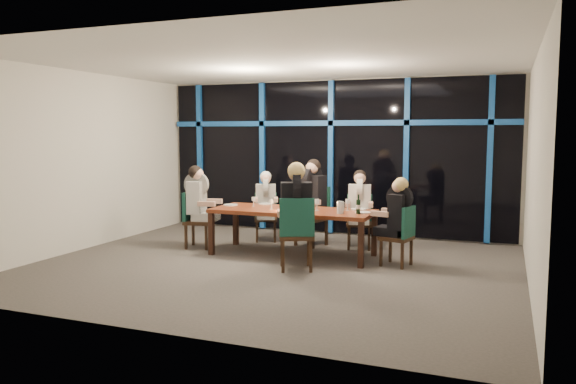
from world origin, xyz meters
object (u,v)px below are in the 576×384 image
diner_end_left (199,194)px  diner_near_mid (296,200)px  diner_far_mid (311,190)px  diner_far_left (266,196)px  wine_bottle (358,206)px  dining_table (293,214)px  chair_end_left (194,216)px  water_pitcher (340,207)px  chair_near_mid (296,230)px  chair_far_left (266,214)px  chair_far_mid (314,212)px  chair_far_right (359,218)px  chair_end_right (402,233)px  diner_end_right (397,208)px  diner_far_right (360,198)px

diner_end_left → diner_near_mid: (2.10, -0.84, 0.09)m
diner_far_mid → diner_near_mid: (0.36, -1.72, 0.02)m
diner_far_left → wine_bottle: size_ratio=2.86×
dining_table → chair_end_left: (-1.80, -0.03, -0.14)m
water_pitcher → chair_near_mid: bearing=-119.6°
chair_far_left → chair_end_left: (-0.88, -1.06, 0.05)m
chair_near_mid → diner_far_mid: 1.89m
chair_end_left → chair_far_mid: bearing=-73.3°
chair_far_right → diner_end_left: size_ratio=0.97×
chair_end_right → diner_near_mid: size_ratio=0.87×
chair_end_right → chair_near_mid: size_ratio=0.85×
chair_far_mid → chair_near_mid: chair_near_mid is taller
chair_far_right → water_pitcher: (-0.00, -1.19, 0.33)m
chair_end_right → wine_bottle: (-0.66, 0.02, 0.36)m
chair_near_mid → wine_bottle: (0.69, 0.83, 0.27)m
chair_near_mid → diner_far_left: (-1.31, 1.90, 0.24)m
chair_far_left → diner_far_mid: 1.08m
chair_end_left → diner_end_left: bearing=-90.0°
diner_end_right → diner_near_mid: diner_near_mid is taller
diner_far_mid → chair_end_left: bearing=-134.3°
chair_far_right → wine_bottle: 1.18m
water_pitcher → diner_far_mid: bearing=128.5°
diner_near_mid → wine_bottle: 1.05m
chair_far_mid → diner_end_left: size_ratio=1.10×
chair_far_left → diner_far_right: diner_far_right is taller
chair_far_right → water_pitcher: bearing=-103.0°
chair_far_right → diner_end_right: diner_end_right is taller
dining_table → diner_far_mid: 0.92m
chair_far_mid → diner_end_right: size_ratio=1.18×
diner_far_left → diner_far_mid: diner_far_mid is taller
chair_far_right → diner_near_mid: (-0.47, -1.85, 0.50)m
chair_end_right → diner_end_right: (-0.07, 0.02, 0.36)m
chair_end_left → water_pitcher: (2.65, -0.17, 0.30)m
dining_table → diner_end_right: size_ratio=2.96×
dining_table → chair_far_left: 1.39m
chair_end_right → wine_bottle: wine_bottle is taller
dining_table → diner_near_mid: 0.99m
chair_end_left → diner_far_mid: 2.08m
chair_end_left → diner_far_left: size_ratio=1.14×
diner_far_left → chair_end_right: bearing=-45.7°
chair_far_left → chair_far_mid: (0.97, -0.08, 0.09)m
wine_bottle → water_pitcher: (-0.26, -0.09, -0.02)m
dining_table → diner_far_right: diner_far_right is taller
chair_end_right → diner_far_left: 2.89m
diner_end_left → diner_end_right: size_ratio=1.07×
dining_table → chair_near_mid: size_ratio=2.45×
chair_far_mid → chair_far_right: chair_far_mid is taller
diner_end_left → chair_far_left: bearing=-48.7°
chair_far_right → chair_near_mid: 1.98m
chair_end_left → dining_table: bearing=-100.3°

